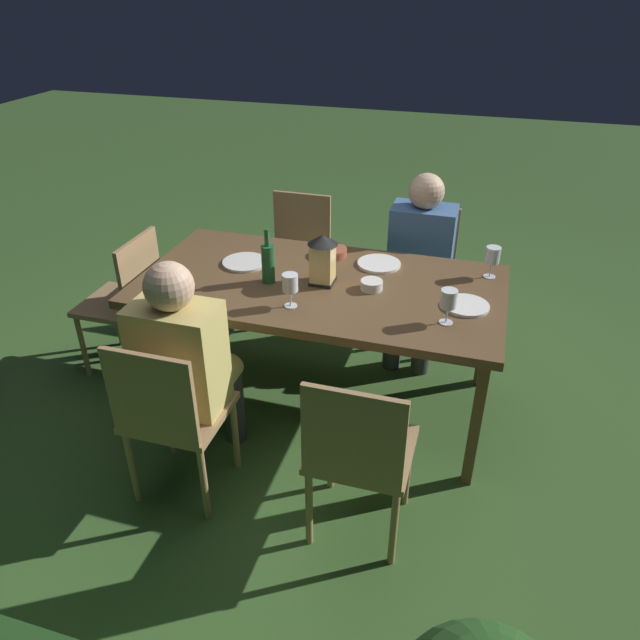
% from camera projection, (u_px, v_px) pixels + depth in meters
% --- Properties ---
extents(ground_plane, '(16.00, 16.00, 0.00)m').
position_uv_depth(ground_plane, '(320.00, 398.00, 3.48)').
color(ground_plane, '#385B28').
extents(dining_table, '(1.88, 0.97, 0.76)m').
position_uv_depth(dining_table, '(320.00, 291.00, 3.12)').
color(dining_table, brown).
rests_on(dining_table, ground).
extents(chair_side_left_a, '(0.42, 0.40, 0.87)m').
position_uv_depth(chair_side_left_a, '(421.00, 269.00, 3.85)').
color(chair_side_left_a, '#9E7A51').
rests_on(chair_side_left_a, ground).
extents(person_in_blue, '(0.38, 0.47, 1.15)m').
position_uv_depth(person_in_blue, '(419.00, 260.00, 3.61)').
color(person_in_blue, '#426699').
rests_on(person_in_blue, ground).
extents(chair_head_far, '(0.40, 0.42, 0.87)m').
position_uv_depth(chair_head_far, '(127.00, 297.00, 3.52)').
color(chair_head_far, '#9E7A51').
rests_on(chair_head_far, ground).
extents(chair_side_right_b, '(0.42, 0.40, 0.87)m').
position_uv_depth(chair_side_right_b, '(170.00, 413.00, 2.61)').
color(chair_side_right_b, '#9E7A51').
rests_on(chair_side_right_b, ground).
extents(person_in_mustard, '(0.38, 0.47, 1.15)m').
position_uv_depth(person_in_mustard, '(187.00, 360.00, 2.69)').
color(person_in_mustard, tan).
rests_on(person_in_mustard, ground).
extents(chair_side_left_b, '(0.42, 0.40, 0.87)m').
position_uv_depth(chair_side_left_b, '(297.00, 253.00, 4.06)').
color(chair_side_left_b, '#9E7A51').
rests_on(chair_side_left_b, ground).
extents(chair_side_right_a, '(0.42, 0.40, 0.87)m').
position_uv_depth(chair_side_right_a, '(358.00, 452.00, 2.40)').
color(chair_side_right_a, '#9E7A51').
rests_on(chair_side_right_a, ground).
extents(lantern_centerpiece, '(0.15, 0.15, 0.27)m').
position_uv_depth(lantern_centerpiece, '(323.00, 256.00, 3.01)').
color(lantern_centerpiece, black).
rests_on(lantern_centerpiece, dining_table).
extents(green_bottle_on_table, '(0.07, 0.07, 0.29)m').
position_uv_depth(green_bottle_on_table, '(268.00, 262.00, 3.04)').
color(green_bottle_on_table, '#1E5B2D').
rests_on(green_bottle_on_table, dining_table).
extents(wine_glass_a, '(0.08, 0.08, 0.17)m').
position_uv_depth(wine_glass_a, '(290.00, 284.00, 2.81)').
color(wine_glass_a, silver).
rests_on(wine_glass_a, dining_table).
extents(wine_glass_b, '(0.08, 0.08, 0.17)m').
position_uv_depth(wine_glass_b, '(493.00, 256.00, 3.08)').
color(wine_glass_b, silver).
rests_on(wine_glass_b, dining_table).
extents(wine_glass_c, '(0.08, 0.08, 0.17)m').
position_uv_depth(wine_glass_c, '(448.00, 300.00, 2.68)').
color(wine_glass_c, silver).
rests_on(wine_glass_c, dining_table).
extents(plate_a, '(0.24, 0.24, 0.01)m').
position_uv_depth(plate_a, '(379.00, 264.00, 3.26)').
color(plate_a, white).
rests_on(plate_a, dining_table).
extents(plate_b, '(0.22, 0.22, 0.01)m').
position_uv_depth(plate_b, '(466.00, 306.00, 2.86)').
color(plate_b, white).
rests_on(plate_b, dining_table).
extents(plate_c, '(0.25, 0.25, 0.01)m').
position_uv_depth(plate_c, '(245.00, 262.00, 3.28)').
color(plate_c, silver).
rests_on(plate_c, dining_table).
extents(bowl_olives, '(0.17, 0.17, 0.04)m').
position_uv_depth(bowl_olives, '(332.00, 252.00, 3.36)').
color(bowl_olives, '#9E5138').
rests_on(bowl_olives, dining_table).
extents(bowl_bread, '(0.11, 0.11, 0.05)m').
position_uv_depth(bowl_bread, '(371.00, 285.00, 3.01)').
color(bowl_bread, silver).
rests_on(bowl_bread, dining_table).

